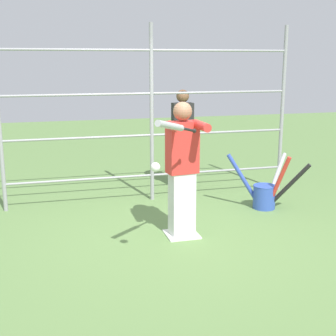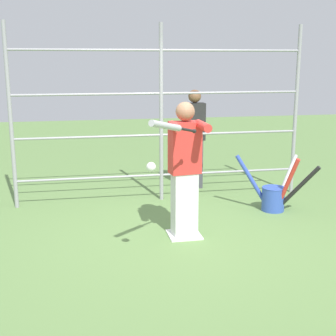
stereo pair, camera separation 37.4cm
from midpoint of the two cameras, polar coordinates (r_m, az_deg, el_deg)
name	(u,v)px [view 2 (the right image)]	position (r m, az deg, el deg)	size (l,w,h in m)	color
ground_plane	(184,235)	(5.92, 3.81, -8.22)	(24.00, 24.00, 0.00)	#608447
home_plate	(184,235)	(5.92, 3.82, -8.13)	(0.40, 0.40, 0.02)	white
fence_backstop	(161,114)	(7.12, 0.68, 6.55)	(4.44, 0.06, 2.68)	#939399
batter	(185,166)	(5.64, 3.99, 0.28)	(0.43, 0.59, 1.67)	silver
baseball_bat_swinging	(170,127)	(4.64, 2.52, 5.06)	(0.64, 0.73, 0.25)	black
softball_in_flight	(151,167)	(4.63, 0.23, 0.12)	(0.10, 0.10, 0.10)	white
bat_bucket	(275,195)	(7.00, 14.41, -3.23)	(1.04, 0.82, 0.83)	#3351B2
bystander_behind_fence	(194,138)	(7.91, 4.57, 3.70)	(0.35, 0.21, 1.67)	#3F3F47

